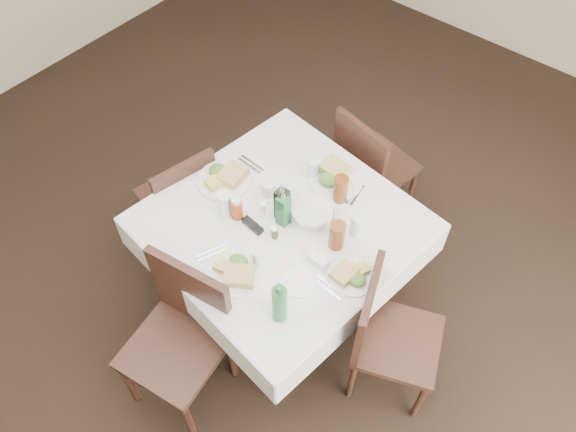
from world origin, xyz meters
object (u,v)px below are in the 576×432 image
Objects in this scene: water_n at (313,169)px; oil_cruet_dark at (282,204)px; chair_west at (182,196)px; bread_basket at (312,215)px; water_e at (357,225)px; green_bottle at (280,304)px; chair_north at (369,164)px; coffee_mug at (269,189)px; dining_table at (282,231)px; water_w at (224,204)px; oil_cruet_green at (283,209)px; chair_south at (183,328)px; ketchup_bottle at (237,209)px; water_s at (258,258)px; chair_east at (384,330)px.

oil_cruet_dark is at bearing -80.00° from water_n.
chair_west is 0.92m from bread_basket.
green_bottle is (0.01, -0.62, 0.05)m from water_e.
oil_cruet_dark is at bearing -146.38° from bread_basket.
chair_north is at bearing 105.05° from green_bottle.
bread_basket is at bearing 2.68° from coffee_mug.
water_w reaches higher than dining_table.
water_w is 0.56× the size of oil_cruet_green.
water_e is 0.94× the size of coffee_mug.
coffee_mug is (-0.17, 0.10, 0.13)m from dining_table.
water_n is at bearing 69.46° from coffee_mug.
chair_south reaches higher than ketchup_bottle.
water_n is 0.34m from oil_cruet_dark.
ketchup_bottle is (-0.13, -0.48, 0.01)m from water_n.
water_w is 0.54× the size of oil_cruet_dark.
chair_south is 0.53m from water_s.
dining_table is 9.73× the size of coffee_mug.
water_w reaches higher than coffee_mug.
water_e is at bearing 29.35° from oil_cruet_green.
chair_west is 1.20m from green_bottle.
dining_table is at bearing -135.73° from bread_basket.
water_w is at bearing -7.40° from chair_west.
water_w is (-0.62, -0.33, 0.00)m from water_e.
chair_south reaches higher than dining_table.
oil_cruet_green reaches higher than water_s.
water_w is 1.01× the size of ketchup_bottle.
green_bottle reaches higher than chair_south.
water_n is (-0.02, 1.07, 0.27)m from chair_south.
oil_cruet_green is (-0.34, -0.19, 0.04)m from water_e.
chair_south is 4.04× the size of bread_basket.
chair_south reaches higher than chair_east.
water_n is at bearing 68.45° from water_w.
ketchup_bottle is at bearing -143.28° from bread_basket.
chair_south is 1.10m from water_n.
oil_cruet_dark reaches higher than water_w.
water_s is 0.79× the size of water_w.
water_n reaches higher than chair_west.
water_n is at bearing -99.32° from chair_north.
water_w is (0.46, -0.06, 0.35)m from chair_west.
chair_east is (0.72, -0.06, -0.17)m from dining_table.
oil_cruet_dark reaches higher than water_n.
water_w is (-0.27, -0.14, 0.15)m from dining_table.
water_w reaches higher than water_s.
green_bottle reaches higher than chair_east.
oil_cruet_green reaches higher than water_n.
ketchup_bottle reaches higher than chair_north.
dining_table is 0.20m from bread_basket.
oil_cruet_green is (0.06, 0.72, 0.32)m from chair_south.
ketchup_bottle is at bearing -175.77° from chair_east.
oil_cruet_green is at bearing 6.68° from chair_west.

